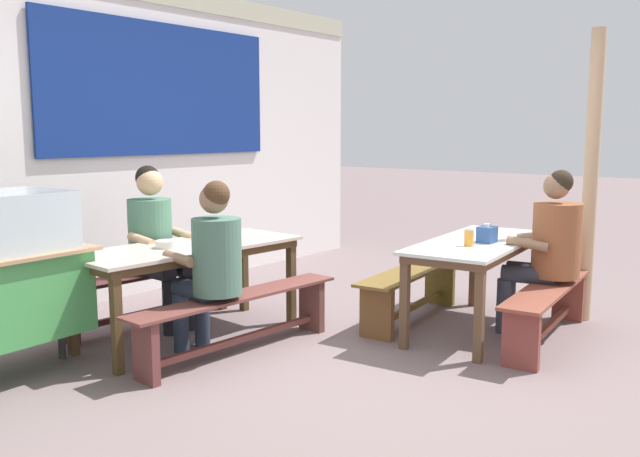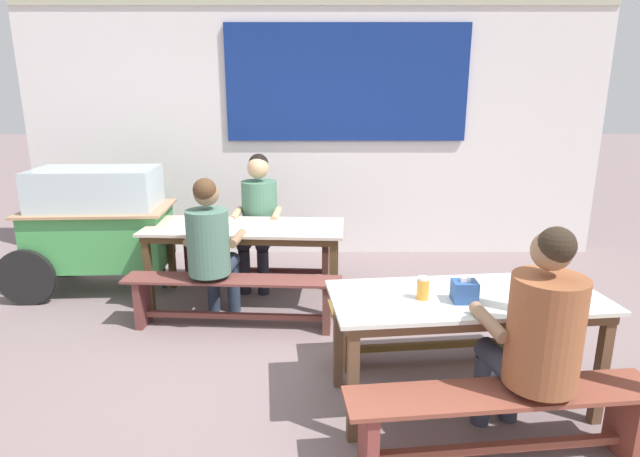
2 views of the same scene
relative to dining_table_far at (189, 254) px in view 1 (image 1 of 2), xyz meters
The scene contains 15 objects.
ground_plane 1.44m from the dining_table_far, 61.80° to the right, with size 40.00×40.00×0.00m, color slate.
backdrop_wall 1.91m from the dining_table_far, 68.21° to the left, with size 6.58×0.23×2.97m.
dining_table_far is the anchor object (origin of this frame).
dining_table_near 2.23m from the dining_table_far, 46.35° to the right, with size 1.67×0.85×0.72m.
bench_far_back 0.67m from the dining_table_far, 86.51° to the left, with size 1.65×0.37×0.43m.
bench_far_front 0.67m from the dining_table_far, 93.49° to the right, with size 1.78×0.37×0.43m.
bench_near_back 1.86m from the dining_table_far, 35.68° to the right, with size 1.51×0.48×0.43m.
bench_near_front 2.72m from the dining_table_far, 53.55° to the right, with size 1.64×0.46×0.43m.
person_left_back_turned 0.53m from the dining_table_far, 113.16° to the right, with size 0.48×0.56×1.25m.
person_center_facing 0.50m from the dining_table_far, 82.30° to the left, with size 0.48×0.61×1.30m.
person_near_front 2.74m from the dining_table_far, 49.86° to the right, with size 0.52×0.60×1.29m.
tissue_box 2.28m from the dining_table_far, 48.78° to the right, with size 0.14×0.12×0.15m.
condiment_jar 2.11m from the dining_table_far, 52.86° to the right, with size 0.07×0.07×0.13m.
soup_bowl 0.21m from the dining_table_far, behind, with size 0.16×0.16×0.05m, color silver.
wooden_support_post 3.30m from the dining_table_far, 42.24° to the right, with size 0.12×0.12×2.38m, color tan.
Camera 1 is at (-3.89, -2.76, 1.58)m, focal length 37.79 mm.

